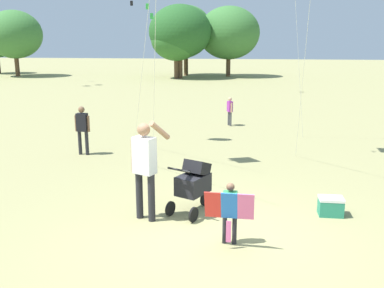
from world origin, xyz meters
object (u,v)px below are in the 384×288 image
(person_adult_flyer, at_px, (145,162))
(person_couple_left, at_px, (82,126))
(child_with_butterfly_kite, at_px, (230,208))
(cooler_box, at_px, (331,206))
(stroller, at_px, (194,182))
(person_sitting_far, at_px, (230,109))

(person_adult_flyer, height_order, person_couple_left, person_adult_flyer)
(child_with_butterfly_kite, height_order, person_adult_flyer, person_adult_flyer)
(child_with_butterfly_kite, bearing_deg, person_couple_left, 130.31)
(child_with_butterfly_kite, xyz_separation_m, cooler_box, (1.84, 1.44, -0.45))
(stroller, relative_size, person_couple_left, 0.80)
(person_sitting_far, bearing_deg, child_with_butterfly_kite, -87.83)
(cooler_box, bearing_deg, stroller, -176.69)
(stroller, xyz_separation_m, person_sitting_far, (0.36, 8.50, 0.03))
(person_adult_flyer, relative_size, person_sitting_far, 1.75)
(cooler_box, bearing_deg, child_with_butterfly_kite, -142.04)
(person_sitting_far, distance_m, person_couple_left, 6.13)
(person_sitting_far, relative_size, cooler_box, 2.40)
(person_sitting_far, height_order, person_couple_left, person_couple_left)
(person_adult_flyer, bearing_deg, child_with_butterfly_kite, -28.31)
(person_adult_flyer, height_order, stroller, person_adult_flyer)
(child_with_butterfly_kite, xyz_separation_m, person_couple_left, (-4.32, 5.10, 0.19))
(person_couple_left, distance_m, cooler_box, 7.20)
(person_adult_flyer, relative_size, cooler_box, 4.18)
(child_with_butterfly_kite, xyz_separation_m, person_adult_flyer, (-1.56, 0.84, 0.46))
(child_with_butterfly_kite, relative_size, cooler_box, 2.30)
(person_sitting_far, relative_size, person_couple_left, 0.78)
(person_adult_flyer, bearing_deg, person_sitting_far, 82.45)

